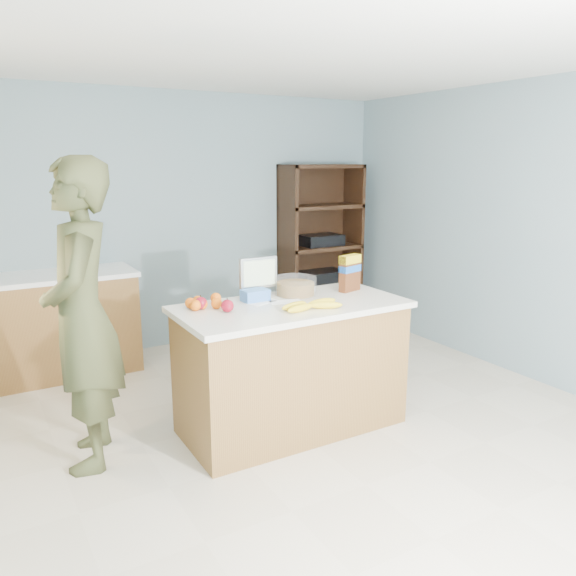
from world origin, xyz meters
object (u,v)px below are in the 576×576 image
shelving_unit (318,250)px  tv (258,274)px  cereal_box (350,270)px  counter_peninsula (292,371)px  person (82,316)px

shelving_unit → tv: size_ratio=6.38×
shelving_unit → cereal_box: 2.18m
counter_peninsula → shelving_unit: 2.61m
person → tv: 1.22m
counter_peninsula → person: person is taller
shelving_unit → tv: bearing=-133.3°
cereal_box → person: bearing=175.9°
shelving_unit → cereal_box: shelving_unit is taller
tv → cereal_box: 0.69m
counter_peninsula → person: bearing=169.3°
tv → cereal_box: size_ratio=1.05×
counter_peninsula → cereal_box: (0.56, 0.11, 0.64)m
shelving_unit → person: person is taller
person → counter_peninsula: bearing=93.6°
counter_peninsula → cereal_box: 0.86m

